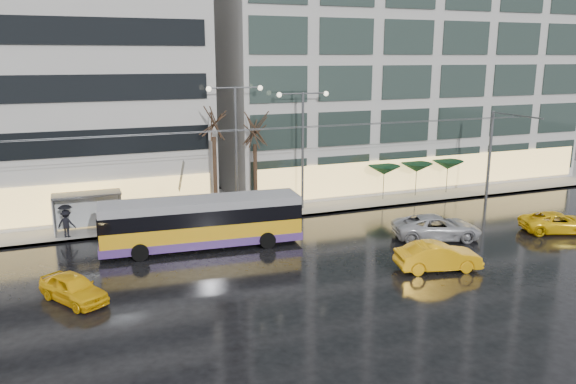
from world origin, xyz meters
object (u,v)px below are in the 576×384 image
trolleybus (202,224)px  bus_shelter (81,204)px  taxi_a (73,288)px  street_lamp_near (236,133)px

trolleybus → bus_shelter: trolleybus is taller
trolleybus → taxi_a: size_ratio=3.06×
bus_shelter → taxi_a: bus_shelter is taller
trolleybus → taxi_a: (-7.28, -5.29, -0.81)m
trolleybus → bus_shelter: (-6.57, 5.58, 0.49)m
trolleybus → street_lamp_near: size_ratio=1.31×
street_lamp_near → taxi_a: size_ratio=2.33×
trolleybus → bus_shelter: size_ratio=2.82×
trolleybus → street_lamp_near: 8.21m
street_lamp_near → trolleybus: bearing=-123.8°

